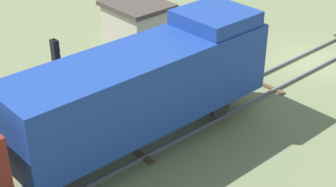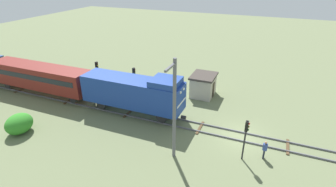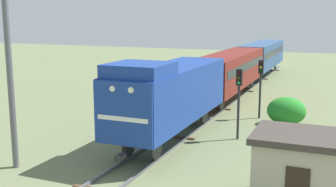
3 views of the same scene
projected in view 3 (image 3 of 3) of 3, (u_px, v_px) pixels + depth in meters
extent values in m
cube|color=#4C3823|center=(175.00, 137.00, 24.19)|extent=(2.40, 0.24, 0.09)
cube|color=#4C3823|center=(215.00, 108.00, 31.60)|extent=(2.40, 0.24, 0.09)
cube|color=#4C3823|center=(240.00, 91.00, 39.01)|extent=(2.40, 0.24, 0.09)
cube|color=#4C3823|center=(257.00, 79.00, 46.42)|extent=(2.40, 0.24, 0.09)
cube|color=#4C3823|center=(269.00, 70.00, 53.83)|extent=(2.40, 0.24, 0.09)
cube|color=navy|center=(171.00, 93.00, 23.21)|extent=(2.90, 11.00, 2.90)
cube|color=navy|center=(139.00, 70.00, 19.35)|extent=(2.75, 2.80, 0.60)
cube|color=navy|center=(123.00, 114.00, 18.18)|extent=(2.84, 0.10, 2.84)
cube|color=white|center=(122.00, 119.00, 18.18)|extent=(2.46, 0.06, 0.20)
sphere|color=white|center=(113.00, 89.00, 18.10)|extent=(0.28, 0.28, 0.28)
sphere|color=white|center=(131.00, 90.00, 17.76)|extent=(0.28, 0.28, 0.28)
cylinder|color=#262628|center=(120.00, 157.00, 18.24)|extent=(0.36, 0.50, 0.36)
cylinder|color=#262628|center=(129.00, 145.00, 20.49)|extent=(0.18, 1.10, 1.10)
cylinder|color=#262628|center=(156.00, 148.00, 19.95)|extent=(0.18, 1.10, 1.10)
cylinder|color=#262628|center=(183.00, 113.00, 27.21)|extent=(0.18, 1.10, 1.10)
cylinder|color=#262628|center=(204.00, 115.00, 26.66)|extent=(0.18, 1.10, 1.10)
cube|color=maroon|center=(231.00, 69.00, 35.14)|extent=(2.80, 14.00, 2.70)
cube|color=black|center=(231.00, 65.00, 35.07)|extent=(2.84, 12.88, 0.64)
cylinder|color=#262628|center=(202.00, 102.00, 30.85)|extent=(0.16, 0.96, 0.96)
cylinder|color=#262628|center=(221.00, 104.00, 30.30)|extent=(0.16, 0.96, 0.96)
cylinder|color=#262628|center=(237.00, 81.00, 40.64)|extent=(0.16, 0.96, 0.96)
cylinder|color=#262628|center=(252.00, 82.00, 40.10)|extent=(0.16, 0.96, 0.96)
cube|color=#2D4C7A|center=(262.00, 55.00, 48.38)|extent=(2.80, 14.00, 2.70)
cube|color=black|center=(262.00, 52.00, 48.32)|extent=(2.84, 12.88, 0.64)
cylinder|color=#262628|center=(245.00, 76.00, 44.09)|extent=(0.16, 0.96, 0.96)
cylinder|color=#262628|center=(259.00, 77.00, 43.54)|extent=(0.16, 0.96, 0.96)
cylinder|color=#262628|center=(264.00, 65.00, 53.89)|extent=(0.16, 0.96, 0.96)
cylinder|color=#262628|center=(275.00, 66.00, 53.34)|extent=(0.16, 0.96, 0.96)
cylinder|color=#262628|center=(238.00, 105.00, 23.54)|extent=(0.14, 0.14, 3.99)
cube|color=black|center=(239.00, 77.00, 23.25)|extent=(0.32, 0.24, 0.90)
sphere|color=#390606|center=(239.00, 73.00, 23.08)|extent=(0.16, 0.16, 0.16)
sphere|color=#3C3306|center=(239.00, 78.00, 23.13)|extent=(0.16, 0.16, 0.16)
sphere|color=green|center=(239.00, 83.00, 23.18)|extent=(0.16, 0.16, 0.16)
cylinder|color=#262628|center=(260.00, 89.00, 28.40)|extent=(0.14, 0.14, 3.98)
cube|color=black|center=(261.00, 67.00, 28.12)|extent=(0.32, 0.24, 0.90)
sphere|color=#390606|center=(261.00, 63.00, 27.94)|extent=(0.16, 0.16, 0.16)
sphere|color=yellow|center=(261.00, 67.00, 27.99)|extent=(0.16, 0.16, 0.16)
sphere|color=black|center=(261.00, 71.00, 28.04)|extent=(0.16, 0.16, 0.16)
cylinder|color=#595960|center=(10.00, 74.00, 18.68)|extent=(0.28, 0.28, 8.74)
cube|color=#B2A893|center=(301.00, 173.00, 15.39)|extent=(3.20, 2.60, 2.50)
cube|color=#3F3833|center=(303.00, 137.00, 15.14)|extent=(3.50, 2.90, 0.24)
ellipsoid|color=#257F26|center=(286.00, 111.00, 26.92)|extent=(2.45, 2.01, 1.79)
ellipsoid|color=#257A26|center=(126.00, 93.00, 34.33)|extent=(1.80, 1.47, 1.31)
ellipsoid|color=#308326|center=(126.00, 90.00, 33.93)|extent=(2.69, 2.20, 1.95)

